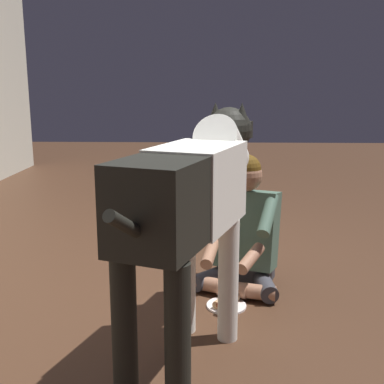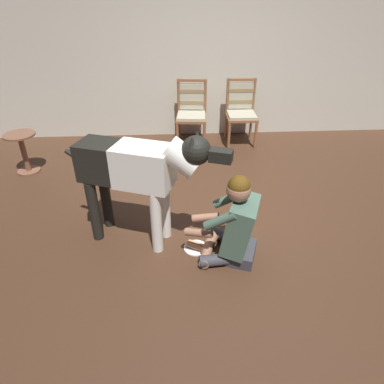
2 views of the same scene
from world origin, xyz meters
TOP-DOWN VIEW (x-y plane):
  - ground_plane at (0.00, 0.00)m, footprint 16.06×16.06m
  - person_sitting_on_floor at (-0.15, -0.66)m, footprint 0.71×0.60m
  - large_dog at (-0.99, -0.35)m, footprint 1.51×0.68m
  - hot_dog_on_plate at (-0.48, -0.54)m, footprint 0.24×0.24m

SIDE VIEW (x-z plane):
  - ground_plane at x=0.00m, z-range 0.00..0.00m
  - hot_dog_on_plate at x=-0.48m, z-range -0.01..0.06m
  - person_sitting_on_floor at x=-0.15m, z-range -0.08..0.79m
  - large_dog at x=-0.99m, z-range 0.19..1.39m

